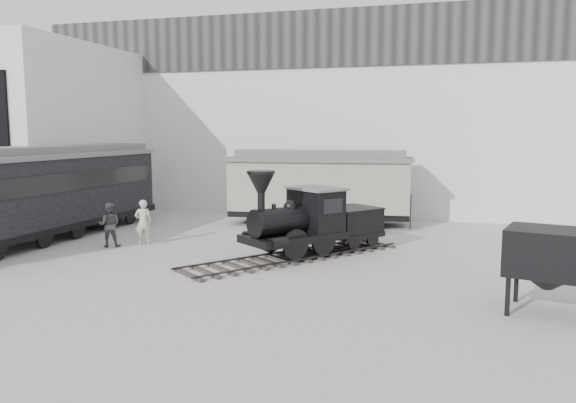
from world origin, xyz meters
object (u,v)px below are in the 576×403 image
(passenger_coach, at_px, (47,192))
(coal_hopper, at_px, (549,259))
(boxcar, at_px, (319,186))
(visitor_b, at_px, (109,225))
(visitor_a, at_px, (143,222))
(locomotive, at_px, (309,225))

(passenger_coach, distance_m, coal_hopper, 19.63)
(boxcar, bearing_deg, visitor_b, -137.56)
(passenger_coach, xyz_separation_m, visitor_a, (4.53, 0.09, -1.12))
(boxcar, relative_size, visitor_b, 5.16)
(locomotive, distance_m, passenger_coach, 11.60)
(passenger_coach, bearing_deg, visitor_b, -8.31)
(visitor_b, relative_size, coal_hopper, 0.76)
(locomotive, relative_size, visitor_b, 4.64)
(passenger_coach, distance_m, visitor_b, 3.66)
(visitor_b, bearing_deg, passenger_coach, -28.94)
(boxcar, distance_m, visitor_a, 9.09)
(coal_hopper, bearing_deg, boxcar, 140.57)
(visitor_a, relative_size, visitor_b, 1.04)
(locomotive, relative_size, coal_hopper, 3.51)
(passenger_coach, height_order, visitor_b, passenger_coach)
(boxcar, bearing_deg, coal_hopper, -59.39)
(locomotive, xyz_separation_m, visitor_a, (-7.04, 0.24, -0.25))
(coal_hopper, bearing_deg, locomotive, 161.50)
(boxcar, height_order, visitor_b, boxcar)
(boxcar, xyz_separation_m, passenger_coach, (-10.42, -6.93, 0.10))
(boxcar, xyz_separation_m, coal_hopper, (8.53, -12.00, -0.52))
(boxcar, xyz_separation_m, visitor_a, (-5.90, -6.85, -1.02))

